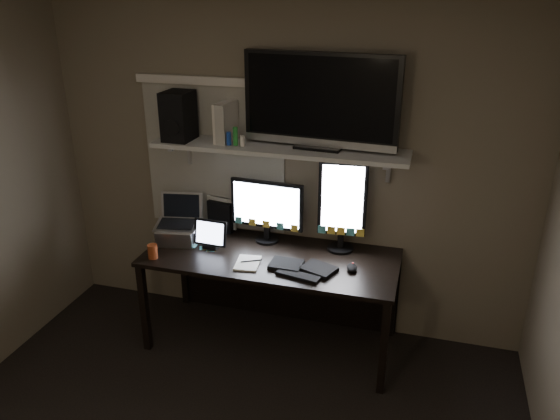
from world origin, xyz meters
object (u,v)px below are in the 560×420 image
(keyboard, at_px, (302,267))
(mouse, at_px, (352,268))
(speaker, at_px, (179,116))
(game_console, at_px, (226,122))
(laptop, at_px, (176,221))
(tv, at_px, (320,101))
(desk, at_px, (276,269))
(tablet, at_px, (211,234))
(monitor_landscape, at_px, (267,211))
(cup, at_px, (153,251))
(monitor_portrait, at_px, (342,206))

(keyboard, relative_size, mouse, 4.19)
(keyboard, distance_m, speaker, 1.38)
(game_console, xyz_separation_m, speaker, (-0.34, -0.05, 0.03))
(laptop, relative_size, tv, 0.33)
(desk, height_order, speaker, speaker)
(keyboard, xyz_separation_m, tv, (0.02, 0.37, 1.06))
(desk, relative_size, mouse, 16.48)
(tablet, bearing_deg, monitor_landscape, 35.12)
(keyboard, distance_m, tablet, 0.74)
(game_console, bearing_deg, keyboard, -17.58)
(desk, bearing_deg, tablet, -165.12)
(monitor_landscape, bearing_deg, cup, -141.25)
(tv, bearing_deg, speaker, -171.58)
(monitor_landscape, relative_size, tablet, 2.19)
(cup, distance_m, game_console, 1.05)
(mouse, bearing_deg, speaker, 157.96)
(keyboard, bearing_deg, monitor_landscape, 147.00)
(cup, height_order, game_console, game_console)
(tablet, distance_m, tv, 1.23)
(monitor_landscape, bearing_deg, tablet, -144.38)
(keyboard, xyz_separation_m, cup, (-1.05, -0.13, 0.04))
(mouse, height_order, speaker, speaker)
(desk, relative_size, monitor_portrait, 2.62)
(laptop, xyz_separation_m, cup, (-0.06, -0.28, -0.12))
(laptop, xyz_separation_m, tv, (1.01, 0.22, 0.89))
(laptop, bearing_deg, game_console, 20.77)
(monitor_portrait, bearing_deg, monitor_landscape, 177.00)
(laptop, height_order, tv, tv)
(mouse, relative_size, tv, 0.10)
(monitor_landscape, relative_size, mouse, 5.08)
(mouse, relative_size, speaker, 0.31)
(keyboard, height_order, mouse, mouse)
(monitor_portrait, bearing_deg, speaker, 178.74)
(monitor_landscape, relative_size, monitor_portrait, 0.81)
(cup, xyz_separation_m, game_console, (0.40, 0.49, 0.84))
(monitor_portrait, distance_m, keyboard, 0.53)
(keyboard, height_order, laptop, laptop)
(desk, relative_size, speaker, 5.18)
(keyboard, xyz_separation_m, speaker, (-0.99, 0.30, 0.91))
(tv, xyz_separation_m, game_console, (-0.67, -0.02, -0.18))
(laptop, bearing_deg, monitor_portrait, -0.23)
(desk, distance_m, mouse, 0.65)
(tablet, distance_m, cup, 0.43)
(monitor_landscape, height_order, game_console, game_console)
(monitor_portrait, bearing_deg, tablet, -169.76)
(desk, xyz_separation_m, mouse, (0.59, -0.18, 0.20))
(monitor_portrait, relative_size, tablet, 2.71)
(keyboard, relative_size, speaker, 1.32)
(tablet, bearing_deg, keyboard, -6.84)
(tablet, distance_m, game_console, 0.81)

